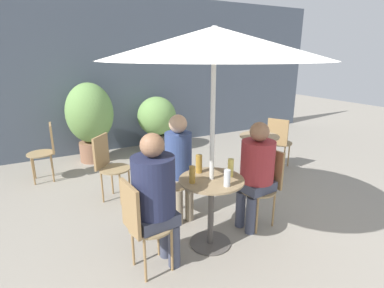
{
  "coord_description": "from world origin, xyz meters",
  "views": [
    {
      "loc": [
        -1.49,
        -2.08,
        1.9
      ],
      "look_at": [
        -0.05,
        0.59,
        0.98
      ],
      "focal_mm": 28.0,
      "sensor_mm": 36.0,
      "label": 1
    }
  ],
  "objects_px": {
    "potted_plant_1": "(157,120)",
    "beer_glass_2": "(199,164)",
    "bistro_chair_3": "(47,147)",
    "potted_plant_0": "(90,117)",
    "bistro_chair_2": "(141,220)",
    "seated_person_2": "(155,193)",
    "cafe_table_near": "(211,199)",
    "seated_person_0": "(256,168)",
    "beer_glass_3": "(192,175)",
    "bistro_chair_1": "(173,173)",
    "cafe_table_far": "(258,151)",
    "seated_person_1": "(179,159)",
    "umbrella": "(214,44)",
    "bistro_chair_5": "(108,162)",
    "beer_glass_0": "(227,178)",
    "beer_glass_1": "(231,168)",
    "bistro_chair_4": "(279,139)",
    "bistro_chair_0": "(265,180)"
  },
  "relations": [
    {
      "from": "cafe_table_near",
      "to": "beer_glass_2",
      "type": "bearing_deg",
      "value": 96.91
    },
    {
      "from": "bistro_chair_3",
      "to": "potted_plant_0",
      "type": "distance_m",
      "value": 1.01
    },
    {
      "from": "bistro_chair_2",
      "to": "seated_person_2",
      "type": "xyz_separation_m",
      "value": [
        0.15,
        0.01,
        0.22
      ]
    },
    {
      "from": "bistro_chair_3",
      "to": "beer_glass_1",
      "type": "height_order",
      "value": "beer_glass_1"
    },
    {
      "from": "bistro_chair_2",
      "to": "bistro_chair_3",
      "type": "xyz_separation_m",
      "value": [
        -0.58,
        2.69,
        0.0
      ]
    },
    {
      "from": "bistro_chair_3",
      "to": "beer_glass_2",
      "type": "distance_m",
      "value": 2.76
    },
    {
      "from": "beer_glass_0",
      "to": "potted_plant_1",
      "type": "bearing_deg",
      "value": 78.67
    },
    {
      "from": "bistro_chair_2",
      "to": "seated_person_0",
      "type": "xyz_separation_m",
      "value": [
        1.36,
        0.13,
        0.19
      ]
    },
    {
      "from": "cafe_table_far",
      "to": "seated_person_1",
      "type": "bearing_deg",
      "value": -164.56
    },
    {
      "from": "bistro_chair_0",
      "to": "beer_glass_0",
      "type": "height_order",
      "value": "beer_glass_0"
    },
    {
      "from": "bistro_chair_5",
      "to": "umbrella",
      "type": "bearing_deg",
      "value": -114.18
    },
    {
      "from": "cafe_table_near",
      "to": "beer_glass_0",
      "type": "distance_m",
      "value": 0.36
    },
    {
      "from": "cafe_table_far",
      "to": "bistro_chair_1",
      "type": "bearing_deg",
      "value": -169.73
    },
    {
      "from": "cafe_table_near",
      "to": "bistro_chair_5",
      "type": "relative_size",
      "value": 0.82
    },
    {
      "from": "beer_glass_0",
      "to": "umbrella",
      "type": "height_order",
      "value": "umbrella"
    },
    {
      "from": "cafe_table_far",
      "to": "seated_person_0",
      "type": "relative_size",
      "value": 0.6
    },
    {
      "from": "bistro_chair_5",
      "to": "potted_plant_1",
      "type": "height_order",
      "value": "potted_plant_1"
    },
    {
      "from": "cafe_table_near",
      "to": "seated_person_0",
      "type": "height_order",
      "value": "seated_person_0"
    },
    {
      "from": "bistro_chair_2",
      "to": "umbrella",
      "type": "xyz_separation_m",
      "value": [
        0.75,
        0.07,
        1.45
      ]
    },
    {
      "from": "bistro_chair_5",
      "to": "potted_plant_0",
      "type": "relative_size",
      "value": 0.62
    },
    {
      "from": "bistro_chair_1",
      "to": "bistro_chair_5",
      "type": "xyz_separation_m",
      "value": [
        -0.59,
        0.77,
        0.0
      ]
    },
    {
      "from": "bistro_chair_0",
      "to": "beer_glass_3",
      "type": "distance_m",
      "value": 1.0
    },
    {
      "from": "seated_person_0",
      "to": "beer_glass_0",
      "type": "height_order",
      "value": "seated_person_0"
    },
    {
      "from": "bistro_chair_2",
      "to": "potted_plant_1",
      "type": "height_order",
      "value": "potted_plant_1"
    },
    {
      "from": "cafe_table_near",
      "to": "seated_person_1",
      "type": "xyz_separation_m",
      "value": [
        -0.06,
        0.61,
        0.25
      ]
    },
    {
      "from": "beer_glass_0",
      "to": "potted_plant_1",
      "type": "xyz_separation_m",
      "value": [
        0.69,
        3.44,
        -0.18
      ]
    },
    {
      "from": "cafe_table_near",
      "to": "bistro_chair_3",
      "type": "xyz_separation_m",
      "value": [
        -1.33,
        2.62,
        0.02
      ]
    },
    {
      "from": "bistro_chair_1",
      "to": "bistro_chair_3",
      "type": "height_order",
      "value": "same"
    },
    {
      "from": "seated_person_2",
      "to": "beer_glass_0",
      "type": "relative_size",
      "value": 8.05
    },
    {
      "from": "bistro_chair_3",
      "to": "potted_plant_1",
      "type": "relative_size",
      "value": 0.81
    },
    {
      "from": "beer_glass_3",
      "to": "bistro_chair_1",
      "type": "bearing_deg",
      "value": 79.48
    },
    {
      "from": "cafe_table_near",
      "to": "potted_plant_0",
      "type": "relative_size",
      "value": 0.51
    },
    {
      "from": "seated_person_1",
      "to": "seated_person_2",
      "type": "distance_m",
      "value": 0.86
    },
    {
      "from": "seated_person_2",
      "to": "beer_glass_2",
      "type": "relative_size",
      "value": 6.8
    },
    {
      "from": "cafe_table_far",
      "to": "beer_glass_3",
      "type": "distance_m",
      "value": 2.0
    },
    {
      "from": "potted_plant_1",
      "to": "beer_glass_2",
      "type": "bearing_deg",
      "value": -103.96
    },
    {
      "from": "seated_person_2",
      "to": "bistro_chair_5",
      "type": "bearing_deg",
      "value": -3.28
    },
    {
      "from": "seated_person_1",
      "to": "umbrella",
      "type": "relative_size",
      "value": 0.6
    },
    {
      "from": "bistro_chair_3",
      "to": "beer_glass_2",
      "type": "xyz_separation_m",
      "value": [
        1.31,
        -2.41,
        0.29
      ]
    },
    {
      "from": "potted_plant_0",
      "to": "bistro_chair_5",
      "type": "bearing_deg",
      "value": -93.5
    },
    {
      "from": "bistro_chair_4",
      "to": "seated_person_1",
      "type": "relative_size",
      "value": 0.7
    },
    {
      "from": "cafe_table_far",
      "to": "bistro_chair_5",
      "type": "height_order",
      "value": "bistro_chair_5"
    },
    {
      "from": "potted_plant_0",
      "to": "potted_plant_1",
      "type": "xyz_separation_m",
      "value": [
        1.28,
        0.03,
        -0.19
      ]
    },
    {
      "from": "bistro_chair_4",
      "to": "beer_glass_2",
      "type": "distance_m",
      "value": 2.42
    },
    {
      "from": "cafe_table_far",
      "to": "seated_person_1",
      "type": "distance_m",
      "value": 1.62
    },
    {
      "from": "seated_person_0",
      "to": "bistro_chair_5",
      "type": "bearing_deg",
      "value": -144.43
    },
    {
      "from": "bistro_chair_1",
      "to": "bistro_chair_5",
      "type": "bearing_deg",
      "value": 122.36
    },
    {
      "from": "potted_plant_0",
      "to": "seated_person_2",
      "type": "bearing_deg",
      "value": -90.85
    },
    {
      "from": "cafe_table_far",
      "to": "bistro_chair_2",
      "type": "distance_m",
      "value": 2.49
    },
    {
      "from": "seated_person_2",
      "to": "potted_plant_1",
      "type": "bearing_deg",
      "value": -27.34
    }
  ]
}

